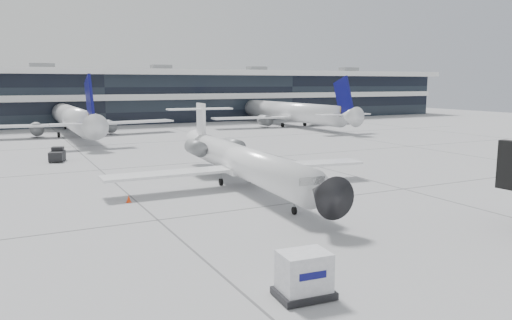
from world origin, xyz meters
TOP-DOWN VIEW (x-y plane):
  - ground at (0.00, 0.00)m, footprint 220.00×220.00m
  - terminal at (0.00, 82.00)m, footprint 170.00×22.00m
  - bg_jet_center at (-8.00, 55.00)m, footprint 32.00×40.00m
  - bg_jet_right at (32.00, 55.00)m, footprint 32.00×40.00m
  - regional_jet at (-1.11, 6.80)m, footprint 22.06×27.57m
  - cargo_uld at (-8.00, -13.57)m, footprint 2.35×1.82m
  - traffic_cone at (-10.55, 5.45)m, footprint 0.42×0.42m
  - far_tug at (-13.10, 27.81)m, footprint 2.01×2.67m

SIDE VIEW (x-z plane):
  - ground at x=0.00m, z-range 0.00..0.00m
  - bg_jet_center at x=-8.00m, z-range -4.80..4.80m
  - bg_jet_right at x=32.00m, z-range -4.80..4.80m
  - traffic_cone at x=-10.55m, z-range -0.01..0.50m
  - far_tug at x=-13.10m, z-range -0.08..1.43m
  - cargo_uld at x=-8.00m, z-range 0.01..1.81m
  - regional_jet at x=-1.11m, z-range -1.01..5.35m
  - terminal at x=0.00m, z-range 0.00..10.00m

